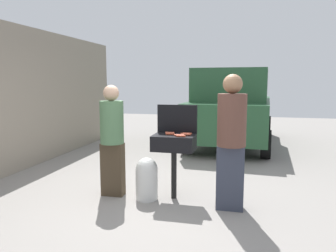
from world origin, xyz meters
The scene contains 16 objects.
ground_plane centered at (0.00, 0.00, 0.00)m, with size 24.00×24.00×0.00m, color gray.
house_wall_side centered at (-3.01, 1.00, 1.39)m, with size 0.24×8.00×2.77m, color gray.
bbq_grill centered at (0.29, 0.16, 0.80)m, with size 0.60×0.44×0.94m.
grill_lid_open centered at (0.29, 0.38, 1.15)m, with size 0.60×0.05×0.42m, color black.
hot_dog_0 centered at (0.20, 0.27, 0.96)m, with size 0.03×0.03×0.13m, color #C6593D.
hot_dog_1 centered at (0.39, 0.09, 0.96)m, with size 0.03×0.03×0.13m, color #AD4228.
hot_dog_2 centered at (0.38, 0.06, 0.96)m, with size 0.03×0.03×0.13m, color #AD4228.
hot_dog_3 centered at (0.47, 0.26, 0.96)m, with size 0.03×0.03×0.13m, color #B74C33.
hot_dog_4 centered at (0.42, 0.01, 0.96)m, with size 0.03×0.03×0.13m, color #AD4228.
hot_dog_5 centered at (0.44, 0.22, 0.96)m, with size 0.03×0.03×0.13m, color #C6593D.
hot_dog_6 centered at (0.47, 0.15, 0.96)m, with size 0.03×0.03×0.13m, color #B74C33.
hot_dog_7 centered at (0.24, 0.15, 0.96)m, with size 0.03×0.03×0.13m, color #AD4228.
propane_tank centered at (-0.09, 0.02, 0.32)m, with size 0.32×0.32×0.62m.
person_left centered at (-0.63, 0.08, 0.90)m, with size 0.35×0.35×1.66m.
person_right centered at (1.11, -0.07, 0.98)m, with size 0.38×0.38×1.80m.
parked_minivan centered at (0.93, 4.63, 1.03)m, with size 2.25×4.51×2.02m.
Camera 1 is at (1.29, -4.38, 1.71)m, focal length 35.02 mm.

